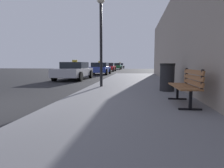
{
  "coord_description": "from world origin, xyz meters",
  "views": [
    {
      "loc": [
        4.15,
        -4.4,
        1.17
      ],
      "look_at": [
        3.23,
        2.75,
        0.41
      ],
      "focal_mm": 31.41,
      "sensor_mm": 36.0,
      "label": 1
    }
  ],
  "objects_px": {
    "bench": "(187,84)",
    "car_silver": "(74,71)",
    "car_white": "(120,66)",
    "trash_bin": "(167,77)",
    "car_red": "(108,67)",
    "street_lamp": "(101,24)",
    "car_green": "(116,66)",
    "car_blue": "(100,68)"
  },
  "relations": [
    {
      "from": "car_silver",
      "to": "car_blue",
      "type": "height_order",
      "value": "same"
    },
    {
      "from": "street_lamp",
      "to": "car_green",
      "type": "relative_size",
      "value": 0.98
    },
    {
      "from": "trash_bin",
      "to": "car_white",
      "type": "relative_size",
      "value": 0.24
    },
    {
      "from": "car_silver",
      "to": "car_green",
      "type": "relative_size",
      "value": 1.14
    },
    {
      "from": "car_blue",
      "to": "car_white",
      "type": "height_order",
      "value": "same"
    },
    {
      "from": "bench",
      "to": "car_white",
      "type": "distance_m",
      "value": 41.91
    },
    {
      "from": "bench",
      "to": "car_blue",
      "type": "relative_size",
      "value": 0.38
    },
    {
      "from": "street_lamp",
      "to": "car_green",
      "type": "height_order",
      "value": "street_lamp"
    },
    {
      "from": "trash_bin",
      "to": "street_lamp",
      "type": "distance_m",
      "value": 3.67
    },
    {
      "from": "car_green",
      "to": "car_white",
      "type": "relative_size",
      "value": 0.93
    },
    {
      "from": "car_white",
      "to": "car_blue",
      "type": "bearing_deg",
      "value": 90.27
    },
    {
      "from": "trash_bin",
      "to": "car_red",
      "type": "xyz_separation_m",
      "value": [
        -5.42,
        21.7,
        -0.02
      ]
    },
    {
      "from": "bench",
      "to": "car_green",
      "type": "relative_size",
      "value": 0.38
    },
    {
      "from": "car_silver",
      "to": "car_white",
      "type": "distance_m",
      "value": 32.73
    },
    {
      "from": "bench",
      "to": "car_silver",
      "type": "relative_size",
      "value": 0.33
    },
    {
      "from": "bench",
      "to": "street_lamp",
      "type": "relative_size",
      "value": 0.39
    },
    {
      "from": "trash_bin",
      "to": "car_white",
      "type": "bearing_deg",
      "value": 97.58
    },
    {
      "from": "car_blue",
      "to": "car_white",
      "type": "distance_m",
      "value": 25.87
    },
    {
      "from": "car_silver",
      "to": "car_red",
      "type": "relative_size",
      "value": 1.13
    },
    {
      "from": "street_lamp",
      "to": "car_blue",
      "type": "height_order",
      "value": "street_lamp"
    },
    {
      "from": "street_lamp",
      "to": "car_red",
      "type": "distance_m",
      "value": 20.84
    },
    {
      "from": "car_silver",
      "to": "car_green",
      "type": "height_order",
      "value": "car_silver"
    },
    {
      "from": "trash_bin",
      "to": "car_white",
      "type": "height_order",
      "value": "car_white"
    },
    {
      "from": "bench",
      "to": "trash_bin",
      "type": "xyz_separation_m",
      "value": [
        -0.14,
        2.4,
        0.01
      ]
    },
    {
      "from": "trash_bin",
      "to": "car_green",
      "type": "distance_m",
      "value": 31.39
    },
    {
      "from": "car_blue",
      "to": "car_green",
      "type": "relative_size",
      "value": 1.01
    },
    {
      "from": "street_lamp",
      "to": "car_blue",
      "type": "xyz_separation_m",
      "value": [
        -2.4,
        12.15,
        -2.23
      ]
    },
    {
      "from": "bench",
      "to": "car_green",
      "type": "bearing_deg",
      "value": 97.91
    },
    {
      "from": "car_blue",
      "to": "car_green",
      "type": "xyz_separation_m",
      "value": [
        -0.09,
        17.66,
        -0.0
      ]
    },
    {
      "from": "bench",
      "to": "car_white",
      "type": "bearing_deg",
      "value": 96.19
    },
    {
      "from": "bench",
      "to": "car_silver",
      "type": "xyz_separation_m",
      "value": [
        -5.82,
        8.84,
        -0.01
      ]
    },
    {
      "from": "trash_bin",
      "to": "street_lamp",
      "type": "relative_size",
      "value": 0.26
    },
    {
      "from": "car_red",
      "to": "car_white",
      "type": "relative_size",
      "value": 0.94
    },
    {
      "from": "trash_bin",
      "to": "car_silver",
      "type": "distance_m",
      "value": 8.59
    },
    {
      "from": "car_silver",
      "to": "car_white",
      "type": "xyz_separation_m",
      "value": [
        0.46,
        32.73,
        -0.0
      ]
    },
    {
      "from": "trash_bin",
      "to": "car_green",
      "type": "relative_size",
      "value": 0.26
    },
    {
      "from": "street_lamp",
      "to": "car_blue",
      "type": "bearing_deg",
      "value": 101.17
    },
    {
      "from": "car_blue",
      "to": "car_green",
      "type": "bearing_deg",
      "value": -89.72
    },
    {
      "from": "car_red",
      "to": "car_green",
      "type": "bearing_deg",
      "value": -91.47
    },
    {
      "from": "trash_bin",
      "to": "car_red",
      "type": "relative_size",
      "value": 0.25
    },
    {
      "from": "car_green",
      "to": "bench",
      "type": "bearing_deg",
      "value": 99.06
    },
    {
      "from": "car_red",
      "to": "car_green",
      "type": "height_order",
      "value": "same"
    }
  ]
}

